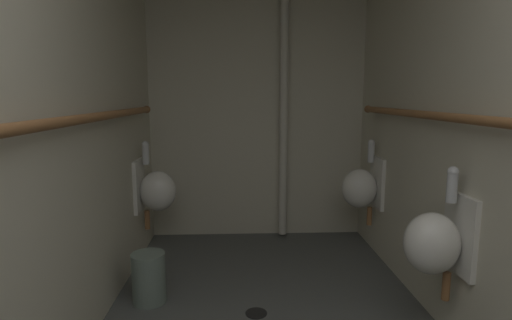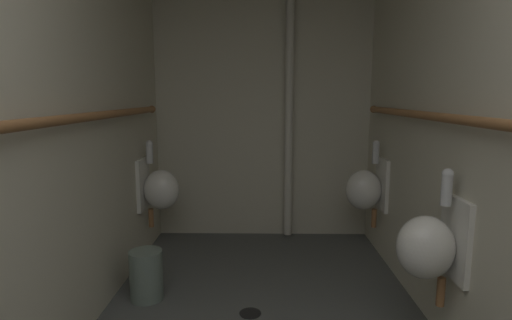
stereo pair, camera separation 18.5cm
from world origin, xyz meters
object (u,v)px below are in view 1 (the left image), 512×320
(urinal_right_far, at_px, (362,187))
(standpipe_back_wall, at_px, (284,101))
(urinal_right_mid, at_px, (436,241))
(waste_bin, at_px, (149,278))
(urinal_left_mid, at_px, (155,190))
(floor_drain, at_px, (256,313))

(urinal_right_far, relative_size, standpipe_back_wall, 0.29)
(urinal_right_mid, relative_size, waste_bin, 2.21)
(urinal_right_mid, height_order, urinal_right_far, same)
(urinal_right_mid, height_order, standpipe_back_wall, standpipe_back_wall)
(urinal_right_mid, distance_m, waste_bin, 1.81)
(urinal_right_far, height_order, waste_bin, urinal_right_far)
(standpipe_back_wall, relative_size, waste_bin, 7.66)
(urinal_left_mid, relative_size, waste_bin, 2.21)
(standpipe_back_wall, distance_m, waste_bin, 2.01)
(urinal_left_mid, bearing_deg, floor_drain, -49.64)
(urinal_right_mid, xyz_separation_m, standpipe_back_wall, (-0.64, 1.79, 0.74))
(urinal_right_mid, bearing_deg, urinal_right_far, 90.00)
(urinal_left_mid, xyz_separation_m, waste_bin, (0.09, -0.77, -0.43))
(urinal_left_mid, distance_m, waste_bin, 0.88)
(urinal_right_mid, distance_m, standpipe_back_wall, 2.04)
(urinal_left_mid, bearing_deg, waste_bin, -83.04)
(urinal_right_far, bearing_deg, urinal_right_mid, -90.00)
(urinal_right_far, distance_m, waste_bin, 1.90)
(urinal_left_mid, bearing_deg, standpipe_back_wall, 23.39)
(urinal_right_mid, bearing_deg, urinal_left_mid, 143.73)
(urinal_right_mid, distance_m, urinal_right_far, 1.32)
(urinal_right_mid, distance_m, floor_drain, 1.18)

